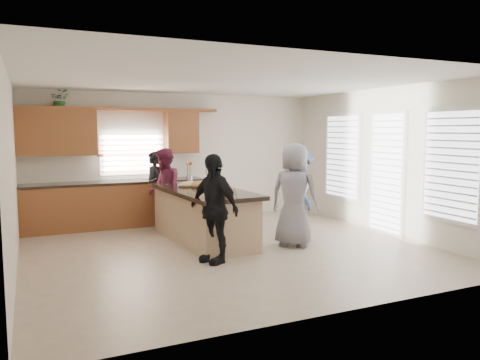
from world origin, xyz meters
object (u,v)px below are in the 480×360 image
island (203,216)px  woman_right_back (299,191)px  woman_left_back (154,188)px  woman_left_mid (164,189)px  woman_right_front (294,195)px  woman_left_front (214,208)px  salad_bowl (220,191)px

island → woman_right_back: size_ratio=1.67×
woman_left_back → woman_left_mid: (0.08, -0.54, 0.04)m
woman_right_front → woman_right_back: bearing=-72.7°
woman_left_mid → woman_left_back: bearing=-161.2°
island → woman_right_front: 1.69m
woman_left_front → woman_left_back: bearing=159.8°
salad_bowl → woman_left_front: (-0.28, -0.43, -0.20)m
woman_left_back → woman_left_mid: woman_left_mid is taller
woman_left_mid → woman_right_front: (1.67, -2.27, 0.07)m
salad_bowl → woman_left_front: bearing=-123.0°
island → salad_bowl: (-0.03, -0.89, 0.58)m
island → woman_left_back: size_ratio=1.78×
woman_left_mid → woman_right_front: bearing=47.1°
salad_bowl → woman_right_front: woman_right_front is taller
woman_left_back → woman_right_front: (1.75, -2.81, 0.11)m
woman_left_mid → salad_bowl: bearing=18.9°
woman_right_front → woman_left_front: bearing=65.3°
woman_left_back → woman_right_back: size_ratio=0.94×
woman_left_back → woman_right_front: bearing=20.9°
island → woman_left_mid: size_ratio=1.69×
woman_left_mid → woman_right_back: (2.29, -1.39, 0.01)m
salad_bowl → island: bearing=88.0°
island → woman_left_back: (-0.43, 1.85, 0.32)m
island → woman_left_mid: (-0.35, 1.31, 0.37)m
woman_right_back → woman_right_front: 1.08m
woman_left_back → island: bearing=2.1°
woman_left_back → woman_left_mid: 0.55m
woman_left_back → salad_bowl: bearing=-2.8°
island → woman_left_back: 1.92m
woman_left_mid → woman_left_front: (0.04, -2.63, 0.01)m
woman_right_front → woman_left_mid: bearing=-1.0°
woman_left_back → woman_left_mid: size_ratio=0.95×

